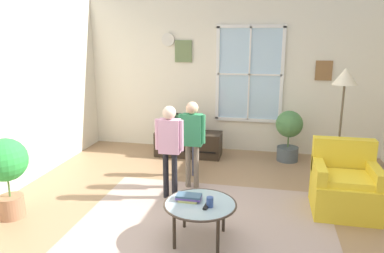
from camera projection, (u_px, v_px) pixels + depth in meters
name	position (u px, v px, depth m)	size (l,w,h in m)	color
ground_plane	(199.00, 227.00, 4.25)	(6.03, 6.64, 0.02)	#9E7A56
back_wall	(231.00, 74.00, 6.82)	(5.43, 0.17, 2.89)	silver
area_rug	(207.00, 219.00, 4.41)	(2.95, 2.12, 0.01)	tan
tv_stand	(188.00, 144.00, 6.69)	(1.19, 0.47, 0.44)	#2D2319
television	(188.00, 122.00, 6.59)	(0.50, 0.08, 0.34)	#4C4C4C
armchair	(344.00, 186.00, 4.56)	(0.76, 0.74, 0.87)	yellow
coffee_table	(200.00, 206.00, 3.87)	(0.78, 0.78, 0.43)	#99B2B7
book_stack	(189.00, 197.00, 3.93)	(0.27, 0.17, 0.06)	tan
cup	(210.00, 202.00, 3.78)	(0.07, 0.07, 0.11)	#334C8C
remote_near_books	(206.00, 206.00, 3.78)	(0.04, 0.14, 0.02)	black
person_red_shirt	(191.00, 132.00, 5.63)	(0.34, 0.15, 1.12)	#333851
person_green_shirt	(192.00, 135.00, 5.14)	(0.38, 0.17, 1.26)	#726656
person_pink_shirt	(170.00, 142.00, 4.80)	(0.38, 0.17, 1.27)	black
potted_plant_by_window	(289.00, 132.00, 6.35)	(0.46, 0.46, 0.89)	#4C565B
potted_plant_corner	(6.00, 167.00, 4.32)	(0.51, 0.51, 0.98)	#9E6B4C
floor_lamp	(344.00, 89.00, 4.83)	(0.32, 0.32, 1.73)	black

